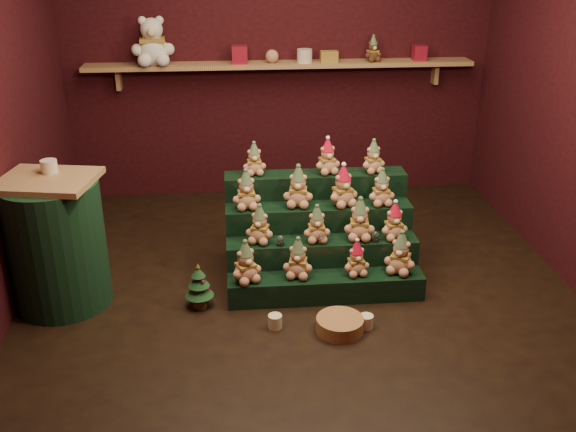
{
  "coord_description": "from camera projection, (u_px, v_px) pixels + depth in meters",
  "views": [
    {
      "loc": [
        -0.47,
        -4.12,
        2.41
      ],
      "look_at": [
        -0.08,
        0.25,
        0.48
      ],
      "focal_mm": 40.0,
      "sensor_mm": 36.0,
      "label": 1
    }
  ],
  "objects": [
    {
      "name": "teddy_6",
      "position": [
        360.0,
        219.0,
        4.64
      ],
      "size": [
        0.25,
        0.23,
        0.31
      ],
      "primitive_type": null,
      "rotation": [
        0.0,
        0.0,
        -0.14
      ],
      "color": "tan",
      "rests_on": "riser_tier_midfront"
    },
    {
      "name": "gift_tin_cream",
      "position": [
        305.0,
        56.0,
        5.91
      ],
      "size": [
        0.14,
        0.14,
        0.12
      ],
      "primitive_type": "cylinder",
      "color": "beige",
      "rests_on": "back_shelf"
    },
    {
      "name": "teddy_13",
      "position": [
        327.0,
        156.0,
        4.88
      ],
      "size": [
        0.23,
        0.21,
        0.27
      ],
      "primitive_type": null,
      "rotation": [
        0.0,
        0.0,
        0.22
      ],
      "color": "tan",
      "rests_on": "riser_tier_back"
    },
    {
      "name": "ground",
      "position": [
        301.0,
        288.0,
        4.76
      ],
      "size": [
        4.0,
        4.0,
        0.0
      ],
      "primitive_type": "plane",
      "color": "black",
      "rests_on": "ground"
    },
    {
      "name": "riser_tier_midback",
      "position": [
        318.0,
        238.0,
        4.92
      ],
      "size": [
        1.4,
        0.22,
        0.54
      ],
      "primitive_type": "cube",
      "color": "black",
      "rests_on": "ground"
    },
    {
      "name": "mug_right",
      "position": [
        366.0,
        322.0,
        4.26
      ],
      "size": [
        0.09,
        0.09,
        0.09
      ],
      "primitive_type": "cylinder",
      "color": "beige",
      "rests_on": "ground"
    },
    {
      "name": "wicker_basket",
      "position": [
        340.0,
        325.0,
        4.22
      ],
      "size": [
        0.41,
        0.41,
        0.1
      ],
      "primitive_type": "cylinder",
      "rotation": [
        0.0,
        0.0,
        -0.4
      ],
      "color": "#9E743F",
      "rests_on": "ground"
    },
    {
      "name": "teddy_2",
      "position": [
        356.0,
        258.0,
        4.53
      ],
      "size": [
        0.21,
        0.19,
        0.26
      ],
      "primitive_type": null,
      "rotation": [
        0.0,
        0.0,
        0.15
      ],
      "color": "tan",
      "rests_on": "riser_tier_front"
    },
    {
      "name": "riser_tier_front",
      "position": [
        326.0,
        287.0,
        4.59
      ],
      "size": [
        1.4,
        0.22,
        0.18
      ],
      "primitive_type": "cube",
      "color": "black",
      "rests_on": "ground"
    },
    {
      "name": "gift_tin_red_b",
      "position": [
        419.0,
        53.0,
        5.99
      ],
      "size": [
        0.12,
        0.12,
        0.14
      ],
      "primitive_type": "cube",
      "color": "maroon",
      "rests_on": "back_shelf"
    },
    {
      "name": "teddy_8",
      "position": [
        246.0,
        190.0,
        4.71
      ],
      "size": [
        0.22,
        0.2,
        0.29
      ],
      "primitive_type": null,
      "rotation": [
        0.0,
        0.0,
        0.08
      ],
      "color": "tan",
      "rests_on": "riser_tier_midback"
    },
    {
      "name": "mug_left",
      "position": [
        275.0,
        321.0,
        4.26
      ],
      "size": [
        0.09,
        0.09,
        0.09
      ],
      "primitive_type": "cylinder",
      "color": "beige",
      "rests_on": "ground"
    },
    {
      "name": "white_bear",
      "position": [
        152.0,
        35.0,
        5.7
      ],
      "size": [
        0.41,
        0.37,
        0.54
      ],
      "primitive_type": null,
      "rotation": [
        0.0,
        0.0,
        0.08
      ],
      "color": "white",
      "rests_on": "back_shelf"
    },
    {
      "name": "teddy_10",
      "position": [
        343.0,
        186.0,
        4.75
      ],
      "size": [
        0.27,
        0.26,
        0.31
      ],
      "primitive_type": null,
      "rotation": [
        0.0,
        0.0,
        0.33
      ],
      "color": "tan",
      "rests_on": "riser_tier_midback"
    },
    {
      "name": "side_table",
      "position": [
        57.0,
        243.0,
        4.4
      ],
      "size": [
        0.7,
        0.66,
        0.94
      ],
      "rotation": [
        0.0,
        0.0,
        -0.18
      ],
      "color": "tan",
      "rests_on": "ground"
    },
    {
      "name": "teddy_7",
      "position": [
        394.0,
        221.0,
        4.65
      ],
      "size": [
        0.22,
        0.2,
        0.28
      ],
      "primitive_type": null,
      "rotation": [
        0.0,
        0.0,
        0.13
      ],
      "color": "tan",
      "rests_on": "riser_tier_midfront"
    },
    {
      "name": "teddy_12",
      "position": [
        254.0,
        159.0,
        4.87
      ],
      "size": [
        0.19,
        0.17,
        0.25
      ],
      "primitive_type": null,
      "rotation": [
        0.0,
        0.0,
        0.07
      ],
      "color": "tan",
      "rests_on": "riser_tier_back"
    },
    {
      "name": "front_wall",
      "position": [
        366.0,
        237.0,
        2.33
      ],
      "size": [
        4.0,
        0.1,
        2.8
      ],
      "primitive_type": "cube",
      "color": "black",
      "rests_on": "ground"
    },
    {
      "name": "teddy_1",
      "position": [
        298.0,
        258.0,
        4.5
      ],
      "size": [
        0.25,
        0.23,
        0.29
      ],
      "primitive_type": null,
      "rotation": [
        0.0,
        0.0,
        -0.22
      ],
      "color": "tan",
      "rests_on": "riser_tier_front"
    },
    {
      "name": "brown_bear",
      "position": [
        373.0,
        49.0,
        5.93
      ],
      "size": [
        0.2,
        0.19,
        0.23
      ],
      "primitive_type": null,
      "rotation": [
        0.0,
        0.0,
        0.27
      ],
      "color": "#492E18",
      "rests_on": "back_shelf"
    },
    {
      "name": "teddy_0",
      "position": [
        246.0,
        262.0,
        4.43
      ],
      "size": [
        0.28,
        0.27,
        0.3
      ],
      "primitive_type": null,
      "rotation": [
        0.0,
        0.0,
        0.44
      ],
      "color": "tan",
      "rests_on": "riser_tier_front"
    },
    {
      "name": "teddy_11",
      "position": [
        382.0,
        187.0,
        4.78
      ],
      "size": [
        0.21,
        0.19,
        0.28
      ],
      "primitive_type": null,
      "rotation": [
        0.0,
        0.0,
        0.07
      ],
      "color": "tan",
      "rests_on": "riser_tier_midback"
    },
    {
      "name": "shelf_plush_ball",
      "position": [
        272.0,
        56.0,
        5.88
      ],
      "size": [
        0.12,
        0.12,
        0.12
      ],
      "primitive_type": "sphere",
      "color": "tan",
      "rests_on": "back_shelf"
    },
    {
      "name": "back_wall",
      "position": [
        279.0,
        50.0,
        6.06
      ],
      "size": [
        4.0,
        0.1,
        2.8
      ],
      "primitive_type": "cube",
      "color": "black",
      "rests_on": "ground"
    },
    {
      "name": "teddy_4",
      "position": [
        260.0,
        224.0,
        4.6
      ],
      "size": [
        0.25,
        0.24,
        0.28
      ],
      "primitive_type": null,
      "rotation": [
        0.0,
        0.0,
        -0.33
      ],
      "color": "tan",
      "rests_on": "riser_tier_midfront"
    },
    {
      "name": "gift_tin_red_a",
      "position": [
        240.0,
        55.0,
        5.85
      ],
      "size": [
        0.14,
        0.14,
        0.16
      ],
      "primitive_type": "cube",
      "color": "maroon",
      "rests_on": "back_shelf"
    },
    {
      "name": "riser_tier_back",
      "position": [
        315.0,
        216.0,
        5.08
      ],
      "size": [
        1.4,
        0.22,
        0.72
      ],
      "primitive_type": "cube",
      "color": "black",
      "rests_on": "ground"
    },
    {
      "name": "back_shelf",
      "position": [
        281.0,
        65.0,
        5.95
      ],
      "size": [
        3.6,
        0.26,
        0.24
      ],
      "color": "tan",
      "rests_on": "ground"
    },
    {
      "name": "snow_globe_c",
      "position": [
        375.0,
        236.0,
        4.64
      ],
      "size": [
        0.06,
        0.06,
        0.08
      ],
      "color": "black",
      "rests_on": "riser_tier_midfront"
    },
    {
      "name": "teddy_3",
      "position": [
        401.0,
        253.0,
        4.55
      ],
      "size": [
        0.29,
        0.28,
        0.31
      ],
      "primitive_type": null,
      "rotation": [
        0.0,
        0.0,
        -0.51
      ],
      "color": "tan",
      "rests_on": "riser_tier_front"
    },
    {
      "name": "scarf_gift_box",
      "position": [
        329.0,
        56.0,
        5.93
      ],
      "size": [
        0.16,
        0.1,
        0.1
      ],
      "primitive_type": "cube",
      "color": "orange",
      "rests_on": "back_shelf"
    },
    {
      "name": "teddy_14",
      "position": [
        373.0,
        156.0,
        4.91
      ],
      "size": [
        0.22,
        0.2,
        0.25
      ],
      "primitive_type": null,
      "rotation": [
        0.0,
        0.0,
        0.24
      ],
      "color": "tan",
      "rests_on": "riser_tier_back"
    },
    {
      "name": "riser_tier_midfront",
      "position": [
        322.0,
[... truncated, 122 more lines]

